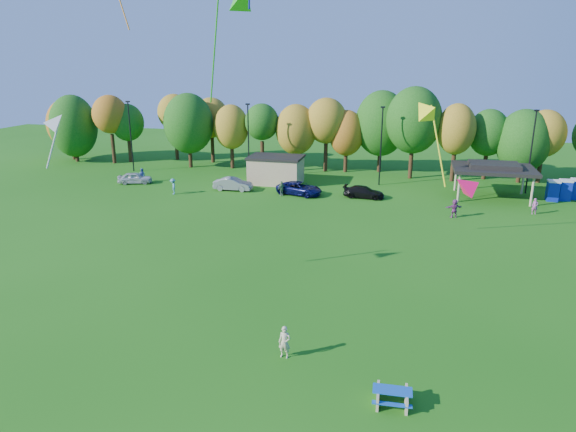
% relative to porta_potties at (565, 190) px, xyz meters
% --- Properties ---
extents(ground, '(160.00, 160.00, 0.00)m').
position_rel_porta_potties_xyz_m(ground, '(-21.34, -37.94, -1.10)').
color(ground, '#19600F').
rests_on(ground, ground).
extents(tree_line, '(93.57, 10.55, 11.15)m').
position_rel_porta_potties_xyz_m(tree_line, '(-22.37, 7.58, 4.82)').
color(tree_line, black).
rests_on(tree_line, ground).
extents(lamp_posts, '(64.50, 0.25, 9.09)m').
position_rel_porta_potties_xyz_m(lamp_posts, '(-19.34, 2.06, 3.80)').
color(lamp_posts, black).
rests_on(lamp_posts, ground).
extents(utility_building, '(6.30, 4.30, 3.25)m').
position_rel_porta_potties_xyz_m(utility_building, '(-31.34, 0.06, 0.54)').
color(utility_building, tan).
rests_on(utility_building, ground).
extents(pavilion, '(8.20, 6.20, 3.77)m').
position_rel_porta_potties_xyz_m(pavilion, '(-7.34, -0.94, 2.13)').
color(pavilion, tan).
rests_on(pavilion, ground).
extents(porta_potties, '(3.75, 2.49, 2.18)m').
position_rel_porta_potties_xyz_m(porta_potties, '(0.00, 0.00, 0.00)').
color(porta_potties, '#0C23A2').
rests_on(porta_potties, ground).
extents(picnic_table, '(1.73, 1.45, 0.72)m').
position_rel_porta_potties_xyz_m(picnic_table, '(-15.75, -38.24, -0.68)').
color(picnic_table, tan).
rests_on(picnic_table, ground).
extents(kite_flyer, '(0.63, 0.43, 1.67)m').
position_rel_porta_potties_xyz_m(kite_flyer, '(-21.13, -35.83, -0.26)').
color(kite_flyer, '#C3B792').
rests_on(kite_flyer, ground).
extents(car_a, '(4.23, 2.78, 1.34)m').
position_rel_porta_potties_xyz_m(car_a, '(-47.55, -4.17, -0.43)').
color(car_a, silver).
rests_on(car_a, ground).
extents(car_b, '(4.40, 1.71, 1.43)m').
position_rel_porta_potties_xyz_m(car_b, '(-35.12, -4.47, -0.38)').
color(car_b, gray).
rests_on(car_b, ground).
extents(car_c, '(5.42, 3.50, 1.39)m').
position_rel_porta_potties_xyz_m(car_c, '(-27.44, -4.56, -0.40)').
color(car_c, '#0B0F46').
rests_on(car_c, ground).
extents(car_d, '(4.42, 2.01, 1.25)m').
position_rel_porta_potties_xyz_m(car_d, '(-20.49, -4.18, -0.47)').
color(car_d, black).
rests_on(car_d, ground).
extents(far_person_0, '(1.10, 1.29, 1.73)m').
position_rel_porta_potties_xyz_m(far_person_0, '(-40.89, -7.67, -0.23)').
color(far_person_0, teal).
rests_on(far_person_0, ground).
extents(far_person_1, '(0.93, 0.97, 1.62)m').
position_rel_porta_potties_xyz_m(far_person_1, '(-29.18, -5.51, -0.29)').
color(far_person_1, '#547D4C').
rests_on(far_person_1, ground).
extents(far_person_2, '(0.59, 0.40, 1.56)m').
position_rel_porta_potties_xyz_m(far_person_2, '(-4.05, -6.31, -0.32)').
color(far_person_2, '#AD5197').
rests_on(far_person_2, ground).
extents(far_person_3, '(0.87, 0.71, 1.67)m').
position_rel_porta_potties_xyz_m(far_person_3, '(-47.11, -3.22, -0.26)').
color(far_person_3, '#4F71AF').
rests_on(far_person_3, ground).
extents(far_person_4, '(1.69, 1.09, 1.74)m').
position_rel_porta_potties_xyz_m(far_person_4, '(-11.57, -9.22, -0.23)').
color(far_person_4, '#8B3A7E').
rests_on(far_person_4, ground).
extents(kite_9, '(1.59, 1.39, 1.35)m').
position_rel_porta_potties_xyz_m(kite_9, '(-13.37, -34.65, 7.89)').
color(kite_9, '#FF0E54').
extents(kite_10, '(2.77, 2.92, 5.52)m').
position_rel_porta_potties_xyz_m(kite_10, '(-15.19, -26.60, 10.30)').
color(kite_10, yellow).
extents(kite_11, '(2.19, 1.63, 3.49)m').
position_rel_porta_potties_xyz_m(kite_11, '(-35.04, -32.61, 9.75)').
color(kite_11, '#BDBDBD').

